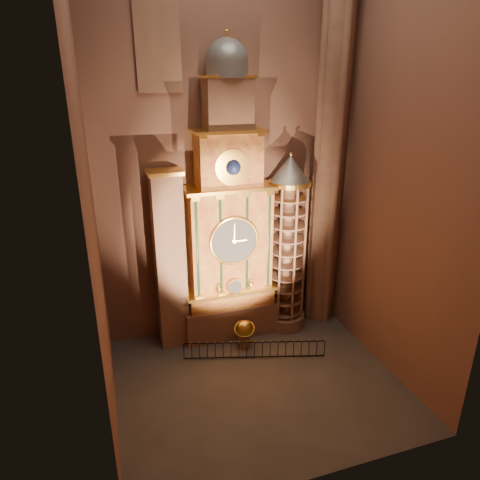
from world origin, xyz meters
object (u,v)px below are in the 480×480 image
object	(u,v)px
astronomical_clock	(229,229)
stair_turret	(287,247)
portrait_tower	(170,261)
iron_railing	(255,350)
celestial_globe	(245,332)

from	to	relation	value
astronomical_clock	stair_turret	xyz separation A→B (m)	(3.50, -0.26, -1.41)
portrait_tower	astronomical_clock	bearing A→B (deg)	-0.29
portrait_tower	stair_turret	bearing A→B (deg)	-2.33
stair_turret	iron_railing	world-z (taller)	stair_turret
portrait_tower	celestial_globe	xyz separation A→B (m)	(3.72, -1.88, -4.12)
celestial_globe	iron_railing	bearing A→B (deg)	-81.38
astronomical_clock	portrait_tower	bearing A→B (deg)	179.71
portrait_tower	celestial_globe	bearing A→B (deg)	-26.81
astronomical_clock	celestial_globe	bearing A→B (deg)	-80.18
portrait_tower	iron_railing	size ratio (longest dim) A/B	1.36
iron_railing	stair_turret	bearing A→B (deg)	43.10
portrait_tower	iron_railing	bearing A→B (deg)	-38.29
iron_railing	portrait_tower	bearing A→B (deg)	141.71
astronomical_clock	celestial_globe	xyz separation A→B (m)	(0.32, -1.86, -5.65)
celestial_globe	iron_railing	size ratio (longest dim) A/B	0.23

